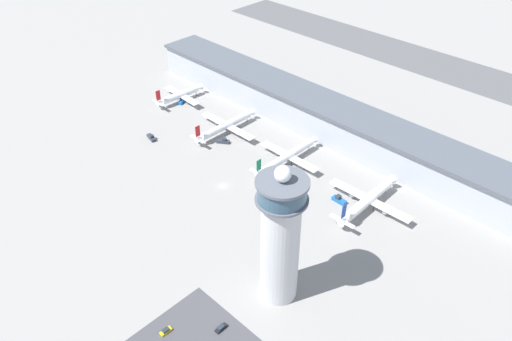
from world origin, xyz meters
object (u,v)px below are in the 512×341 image
at_px(airplane_gate_alpha, 180,95).
at_px(airplane_gate_charlie, 288,156).
at_px(control_tower, 280,237).
at_px(car_navy_sedan, 221,328).
at_px(service_truck_baggage, 223,141).
at_px(service_truck_water, 182,101).
at_px(airplane_gate_bravo, 226,125).
at_px(airplane_gate_delta, 368,200).
at_px(service_truck_catering, 339,200).
at_px(car_white_wagon, 166,331).
at_px(service_truck_fuel, 151,138).

bearing_deg(airplane_gate_alpha, airplane_gate_charlie, -2.42).
xyz_separation_m(control_tower, car_navy_sedan, (-2.91, -25.24, -26.50)).
bearing_deg(airplane_gate_charlie, service_truck_baggage, -165.28).
bearing_deg(service_truck_baggage, service_truck_water, 165.42).
bearing_deg(control_tower, car_navy_sedan, -96.57).
xyz_separation_m(airplane_gate_bravo, airplane_gate_delta, (90.27, 0.34, 0.47)).
bearing_deg(car_navy_sedan, service_truck_catering, 98.52).
bearing_deg(airplane_gate_bravo, control_tower, -33.17).
bearing_deg(car_navy_sedan, airplane_gate_charlie, 118.74).
height_order(airplane_gate_alpha, airplane_gate_delta, airplane_gate_delta).
bearing_deg(service_truck_water, car_white_wagon, -40.66).
relative_size(airplane_gate_bravo, service_truck_baggage, 6.01).
bearing_deg(airplane_gate_charlie, control_tower, -50.78).
bearing_deg(service_truck_catering, service_truck_baggage, -177.22).
bearing_deg(airplane_gate_delta, service_truck_fuel, -163.82).
bearing_deg(service_truck_catering, service_truck_fuel, -164.82).
height_order(airplane_gate_bravo, airplane_gate_charlie, airplane_gate_charlie).
relative_size(airplane_gate_bravo, service_truck_catering, 6.06).
distance_m(airplane_gate_alpha, service_truck_catering, 124.41).
xyz_separation_m(service_truck_baggage, service_truck_water, (-50.16, 13.04, 0.04)).
bearing_deg(service_truck_fuel, airplane_gate_charlie, 27.03).
xyz_separation_m(control_tower, airplane_gate_alpha, (-139.15, 66.30, -22.89)).
bearing_deg(car_white_wagon, service_truck_fuel, 146.34).
distance_m(airplane_gate_delta, service_truck_baggage, 84.15).
height_order(service_truck_catering, service_truck_fuel, service_truck_catering).
bearing_deg(control_tower, airplane_gate_bravo, 146.83).
relative_size(airplane_gate_bravo, service_truck_fuel, 5.41).
relative_size(airplane_gate_bravo, airplane_gate_delta, 1.01).
bearing_deg(service_truck_water, service_truck_fuel, -61.26).
bearing_deg(car_navy_sedan, airplane_gate_alpha, 146.11).
distance_m(airplane_gate_bravo, service_truck_water, 43.87).
relative_size(airplane_gate_bravo, airplane_gate_charlie, 0.97).
bearing_deg(car_white_wagon, service_truck_catering, 90.01).
height_order(control_tower, airplane_gate_charlie, control_tower).
bearing_deg(control_tower, service_truck_catering, 105.01).
height_order(service_truck_baggage, service_truck_water, service_truck_water).
distance_m(control_tower, airplane_gate_delta, 65.82).
xyz_separation_m(airplane_gate_alpha, service_truck_water, (1.65, -0.21, -3.12)).
relative_size(airplane_gate_alpha, car_white_wagon, 7.63).
relative_size(airplane_gate_bravo, car_white_wagon, 9.67).
distance_m(service_truck_baggage, car_white_wagon, 116.99).
bearing_deg(airplane_gate_charlie, car_navy_sedan, -61.26).
height_order(airplane_gate_alpha, service_truck_fuel, airplane_gate_alpha).
distance_m(control_tower, service_truck_water, 154.76).
bearing_deg(car_navy_sedan, service_truck_fuel, 154.64).
distance_m(airplane_gate_bravo, service_truck_baggage, 11.18).
distance_m(airplane_gate_charlie, service_truck_fuel, 74.21).
xyz_separation_m(airplane_gate_alpha, airplane_gate_charlie, (88.09, -3.73, 0.23)).
distance_m(airplane_gate_charlie, service_truck_water, 86.58).
bearing_deg(service_truck_fuel, car_navy_sedan, -25.36).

